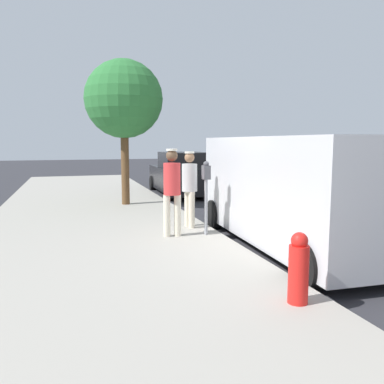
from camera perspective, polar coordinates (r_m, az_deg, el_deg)
name	(u,v)px	position (r m, az deg, el deg)	size (l,w,h in m)	color
ground_plane	(276,243)	(8.42, 11.95, -7.12)	(80.00, 80.00, 0.00)	#2D2D33
sidewalk_slab	(102,253)	(7.41, -12.75, -8.53)	(5.00, 32.00, 0.15)	#9E998E
parking_meter_near	(206,185)	(8.13, 2.02, 0.99)	(0.14, 0.18, 1.52)	gray
pedestrian_in_red	(172,186)	(8.00, -2.87, 0.82)	(0.36, 0.34, 1.77)	beige
pedestrian_in_gray	(190,184)	(8.87, -0.35, 1.12)	(0.34, 0.36, 1.69)	beige
parked_van	(295,189)	(7.95, 14.50, 0.44)	(2.28, 5.26, 2.15)	#BCBCC1
parked_sedan_behind	(182,175)	(15.68, -1.48, 2.42)	(2.06, 4.45, 1.65)	black
street_tree	(124,100)	(12.36, -9.72, 12.86)	(2.32, 2.32, 4.33)	brown
fire_hydrant	(299,269)	(4.96, 14.97, -10.56)	(0.24, 0.24, 0.86)	red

